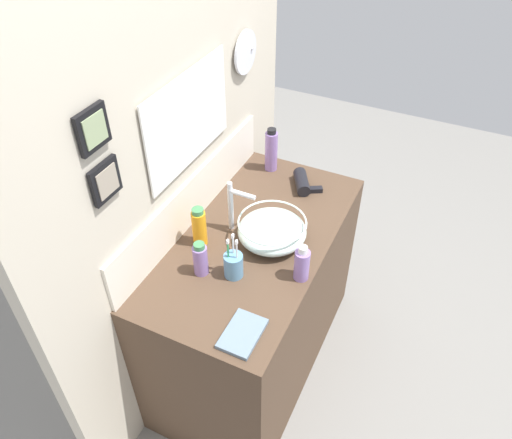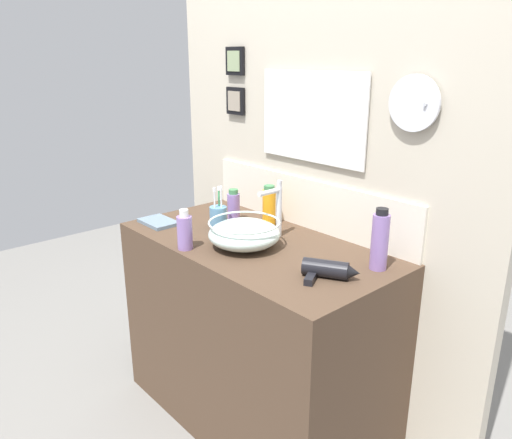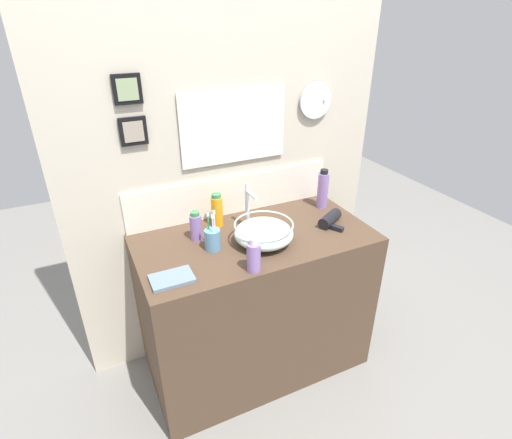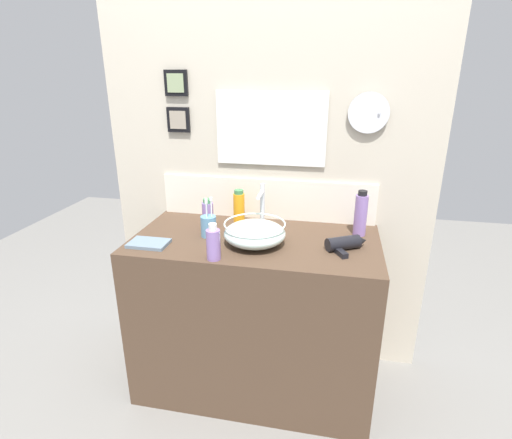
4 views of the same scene
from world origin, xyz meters
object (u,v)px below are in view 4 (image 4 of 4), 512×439
(toothbrush_cup, at_px, (209,226))
(shampoo_bottle, at_px, (213,244))
(faucet, at_px, (262,204))
(hand_towel, at_px, (149,243))
(soap_dispenser, at_px, (239,207))
(hair_drier, at_px, (346,243))
(lotion_bottle, at_px, (208,214))
(spray_bottle, at_px, (361,214))
(glass_bowl_sink, at_px, (255,233))

(toothbrush_cup, xyz_separation_m, shampoo_bottle, (0.10, -0.25, 0.02))
(faucet, xyz_separation_m, hand_towel, (-0.49, -0.28, -0.13))
(faucet, xyz_separation_m, soap_dispenser, (-0.14, 0.09, -0.05))
(faucet, relative_size, hair_drier, 1.21)
(soap_dispenser, bearing_deg, hand_towel, -133.02)
(faucet, distance_m, lotion_bottle, 0.30)
(toothbrush_cup, relative_size, lotion_bottle, 1.30)
(hair_drier, xyz_separation_m, lotion_bottle, (-0.71, 0.15, 0.04))
(soap_dispenser, relative_size, spray_bottle, 0.81)
(hand_towel, bearing_deg, shampoo_bottle, -13.71)
(glass_bowl_sink, distance_m, lotion_bottle, 0.34)
(toothbrush_cup, xyz_separation_m, lotion_bottle, (-0.04, 0.12, 0.02))
(spray_bottle, relative_size, shampoo_bottle, 1.39)
(glass_bowl_sink, relative_size, lotion_bottle, 1.89)
(lotion_bottle, distance_m, spray_bottle, 0.78)
(faucet, height_order, hair_drier, faucet)
(toothbrush_cup, distance_m, soap_dispenser, 0.24)
(faucet, relative_size, spray_bottle, 1.07)
(lotion_bottle, height_order, shampoo_bottle, shampoo_bottle)
(glass_bowl_sink, relative_size, shampoo_bottle, 1.77)
(faucet, height_order, soap_dispenser, faucet)
(faucet, height_order, lotion_bottle, faucet)
(shampoo_bottle, bearing_deg, hand_towel, 166.29)
(soap_dispenser, distance_m, shampoo_bottle, 0.46)
(hair_drier, distance_m, toothbrush_cup, 0.67)
(glass_bowl_sink, distance_m, hair_drier, 0.42)
(soap_dispenser, xyz_separation_m, spray_bottle, (0.63, -0.05, 0.02))
(glass_bowl_sink, height_order, hair_drier, glass_bowl_sink)
(hair_drier, relative_size, spray_bottle, 0.89)
(toothbrush_cup, xyz_separation_m, hand_towel, (-0.25, -0.16, -0.05))
(hair_drier, xyz_separation_m, spray_bottle, (0.07, 0.20, 0.08))
(glass_bowl_sink, xyz_separation_m, soap_dispenser, (-0.14, 0.27, 0.03))
(faucet, relative_size, soap_dispenser, 1.33)
(lotion_bottle, bearing_deg, hand_towel, -125.49)
(glass_bowl_sink, distance_m, soap_dispenser, 0.31)
(hair_drier, xyz_separation_m, shampoo_bottle, (-0.56, -0.22, 0.04))
(toothbrush_cup, distance_m, lotion_bottle, 0.13)
(lotion_bottle, bearing_deg, glass_bowl_sink, -31.93)
(faucet, xyz_separation_m, spray_bottle, (0.49, 0.04, -0.03))
(lotion_bottle, height_order, spray_bottle, spray_bottle)
(toothbrush_cup, distance_m, shampoo_bottle, 0.27)
(toothbrush_cup, xyz_separation_m, spray_bottle, (0.73, 0.17, 0.05))
(hair_drier, bearing_deg, soap_dispenser, 156.82)
(toothbrush_cup, bearing_deg, glass_bowl_sink, -12.91)
(spray_bottle, bearing_deg, hair_drier, -108.97)
(shampoo_bottle, bearing_deg, glass_bowl_sink, 52.97)
(faucet, bearing_deg, hair_drier, -19.79)
(glass_bowl_sink, distance_m, toothbrush_cup, 0.25)
(spray_bottle, xyz_separation_m, shampoo_bottle, (-0.63, -0.41, -0.04))
(shampoo_bottle, xyz_separation_m, hand_towel, (-0.35, 0.08, -0.07))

